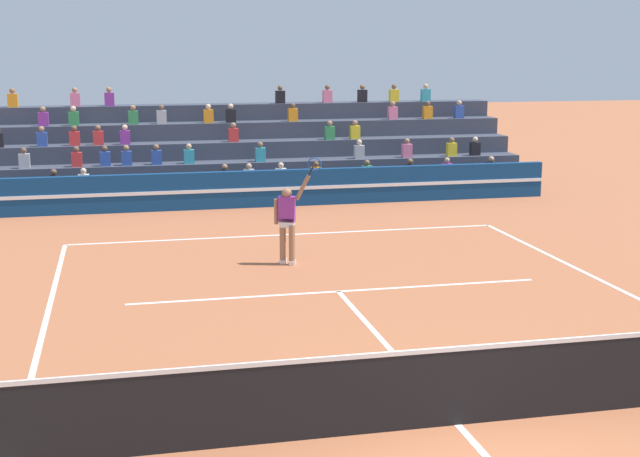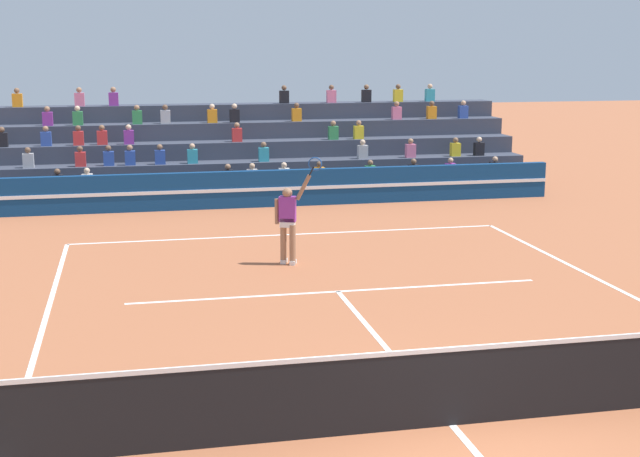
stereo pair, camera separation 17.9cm
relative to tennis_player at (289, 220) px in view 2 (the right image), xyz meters
name	(u,v)px [view 2 (the right image)]	position (x,y,z in m)	size (l,w,h in m)	color
ground_plane	(452,425)	(0.55, -8.85, -0.99)	(120.00, 120.00, 0.00)	#AD603D
court_lines	(452,425)	(0.55, -8.85, -0.98)	(11.10, 23.90, 0.01)	white
tennis_net	(454,385)	(0.55, -8.85, -0.44)	(12.00, 0.10, 1.10)	#2D6B38
sponsor_banner_wall	(265,189)	(0.55, 7.14, -0.44)	(18.00, 0.26, 1.10)	navy
bleacher_stand	(248,157)	(0.55, 10.93, 0.03)	(18.17, 4.75, 3.38)	#383D4C
tennis_player	(289,220)	(0.00, 0.00, 0.00)	(1.05, 0.53, 2.45)	#9E7051
tennis_ball	(138,397)	(-3.38, -7.16, -0.95)	(0.07, 0.07, 0.07)	#C6DB33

